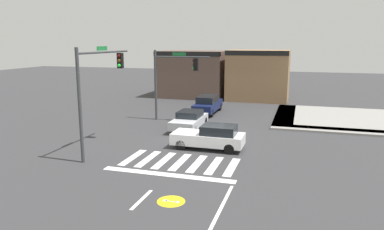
{
  "coord_description": "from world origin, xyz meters",
  "views": [
    {
      "loc": [
        6.05,
        -22.37,
        6.38
      ],
      "look_at": [
        -0.74,
        0.13,
        1.66
      ],
      "focal_mm": 34.26,
      "sensor_mm": 36.0,
      "label": 1
    }
  ],
  "objects_px": {
    "traffic_signal_northwest": "(173,73)",
    "traffic_signal_southwest": "(99,79)",
    "car_navy": "(208,104)",
    "car_white": "(210,137)",
    "car_silver": "(189,120)"
  },
  "relations": [
    {
      "from": "traffic_signal_northwest",
      "to": "traffic_signal_southwest",
      "type": "relative_size",
      "value": 0.94
    },
    {
      "from": "traffic_signal_northwest",
      "to": "car_white",
      "type": "bearing_deg",
      "value": -55.24
    },
    {
      "from": "car_navy",
      "to": "traffic_signal_southwest",
      "type": "bearing_deg",
      "value": -12.74
    },
    {
      "from": "traffic_signal_northwest",
      "to": "traffic_signal_southwest",
      "type": "height_order",
      "value": "traffic_signal_southwest"
    },
    {
      "from": "car_white",
      "to": "car_navy",
      "type": "bearing_deg",
      "value": -74.75
    },
    {
      "from": "car_silver",
      "to": "car_navy",
      "type": "xyz_separation_m",
      "value": [
        -0.27,
        6.48,
        0.1
      ]
    },
    {
      "from": "traffic_signal_southwest",
      "to": "car_white",
      "type": "distance_m",
      "value": 7.35
    },
    {
      "from": "traffic_signal_northwest",
      "to": "car_navy",
      "type": "height_order",
      "value": "traffic_signal_northwest"
    },
    {
      "from": "traffic_signal_southwest",
      "to": "car_white",
      "type": "bearing_deg",
      "value": -67.57
    },
    {
      "from": "traffic_signal_northwest",
      "to": "car_white",
      "type": "distance_m",
      "value": 9.02
    },
    {
      "from": "traffic_signal_northwest",
      "to": "traffic_signal_southwest",
      "type": "distance_m",
      "value": 9.48
    },
    {
      "from": "traffic_signal_northwest",
      "to": "car_silver",
      "type": "bearing_deg",
      "value": -50.73
    },
    {
      "from": "traffic_signal_southwest",
      "to": "car_navy",
      "type": "height_order",
      "value": "traffic_signal_southwest"
    },
    {
      "from": "traffic_signal_northwest",
      "to": "car_navy",
      "type": "distance_m",
      "value": 5.27
    },
    {
      "from": "traffic_signal_northwest",
      "to": "car_silver",
      "type": "height_order",
      "value": "traffic_signal_northwest"
    }
  ]
}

